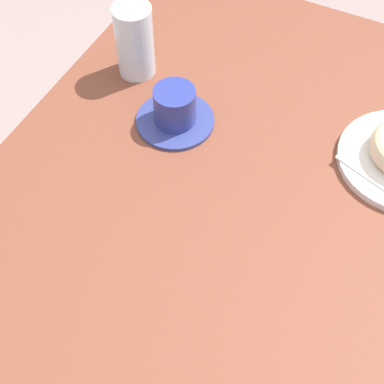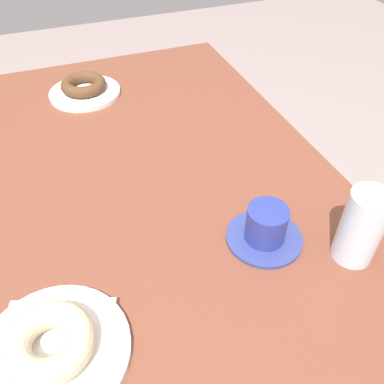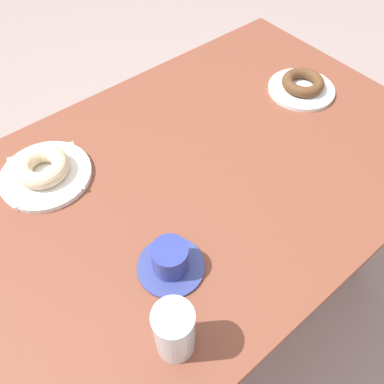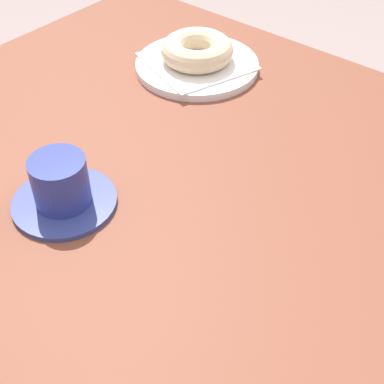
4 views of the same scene
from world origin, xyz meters
name	(u,v)px [view 2 (image 2 of 4)]	position (x,y,z in m)	size (l,w,h in m)	color
ground_plane	(161,355)	(0.00, 0.00, 0.00)	(6.00, 6.00, 0.00)	gray
table	(145,214)	(0.00, 0.00, 0.65)	(1.27, 0.82, 0.73)	brown
plate_chocolate_ring	(85,93)	(-0.43, -0.04, 0.73)	(0.19, 0.19, 0.01)	white
napkin_chocolate_ring	(85,90)	(-0.43, -0.04, 0.74)	(0.12, 0.12, 0.00)	white
donut_chocolate_ring	(83,85)	(-0.43, -0.04, 0.76)	(0.12, 0.12, 0.03)	brown
plate_sugar_ring	(54,353)	(0.30, -0.21, 0.73)	(0.22, 0.22, 0.01)	white
napkin_sugar_ring	(53,350)	(0.30, -0.21, 0.74)	(0.16, 0.16, 0.00)	white
donut_sugar_ring	(49,342)	(0.30, -0.21, 0.76)	(0.13, 0.13, 0.04)	beige
water_glass	(362,227)	(0.29, 0.29, 0.80)	(0.07, 0.07, 0.14)	silver
coffee_cup	(266,227)	(0.21, 0.17, 0.76)	(0.14, 0.14, 0.07)	navy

